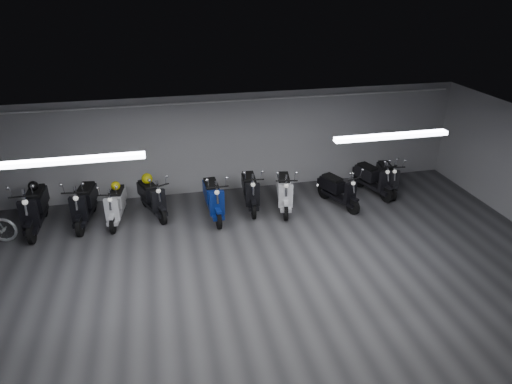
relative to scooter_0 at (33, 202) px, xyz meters
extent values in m
cube|color=#37373A|center=(4.62, -3.75, -0.75)|extent=(14.00, 10.00, 0.01)
cube|color=gray|center=(4.62, -3.75, 2.06)|extent=(14.00, 10.00, 0.01)
cube|color=#9B9B9D|center=(4.62, 1.26, 0.66)|extent=(14.00, 0.01, 2.80)
cube|color=white|center=(1.62, -2.75, 2.00)|extent=(2.40, 0.18, 0.08)
cube|color=white|center=(7.62, -2.75, 2.00)|extent=(2.40, 0.18, 0.08)
cylinder|color=white|center=(4.62, 1.17, 1.88)|extent=(13.60, 0.05, 0.05)
sphere|color=#BBB60B|center=(2.68, 0.35, 0.20)|extent=(0.28, 0.28, 0.28)
sphere|color=black|center=(0.00, 0.28, 0.30)|extent=(0.24, 0.24, 0.24)
sphere|color=#C7B80B|center=(1.91, 0.19, 0.15)|extent=(0.23, 0.23, 0.23)
camera|label=1|loc=(3.12, -10.56, 4.90)|focal=31.74mm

